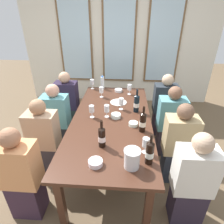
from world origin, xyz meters
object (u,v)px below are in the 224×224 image
seated_person_2 (22,177)px  wine_glass_4 (146,143)px  white_plate_0 (118,102)px  wine_glass_5 (129,88)px  wine_bottle_0 (102,137)px  wine_bottle_2 (150,152)px  wine_glass_1 (107,109)px  seated_person_4 (57,120)px  tasting_bowl_0 (133,124)px  seated_person_0 (45,141)px  seated_person_7 (164,107)px  wine_bottle_3 (143,122)px  tasting_bowl_1 (119,90)px  wine_glass_0 (101,90)px  metal_pitcher (132,159)px  seated_person_1 (178,146)px  tasting_bowl_2 (116,116)px  seated_person_3 (192,183)px  wine_glass_3 (92,82)px  seated_person_6 (68,104)px  seated_person_5 (170,123)px  wine_bottle_1 (136,103)px  dining_table (112,122)px  water_bottle (102,83)px  tasting_bowl_3 (96,163)px  wine_glass_6 (92,109)px

seated_person_2 → wine_glass_4: bearing=10.0°
white_plate_0 → wine_glass_5: 0.40m
wine_bottle_0 → wine_glass_5: 1.44m
wine_bottle_2 → wine_glass_5: wine_bottle_2 is taller
wine_glass_1 → seated_person_4: bearing=166.0°
tasting_bowl_0 → seated_person_0: size_ratio=0.10×
seated_person_7 → wine_bottle_3: bearing=-113.3°
tasting_bowl_1 → wine_glass_0: wine_glass_0 is taller
metal_pitcher → seated_person_1: 0.91m
tasting_bowl_1 → tasting_bowl_2: 0.90m
seated_person_7 → wine_glass_5: bearing=178.3°
wine_glass_0 → wine_glass_4: bearing=-65.5°
seated_person_3 → seated_person_7: bearing=90.0°
wine_glass_3 → seated_person_6: size_ratio=0.16×
wine_bottle_2 → seated_person_3: size_ratio=0.29×
tasting_bowl_1 → seated_person_0: seated_person_0 is taller
seated_person_0 → seated_person_5: bearing=17.6°
tasting_bowl_2 → seated_person_0: 0.98m
wine_bottle_1 → seated_person_5: size_ratio=0.30×
seated_person_3 → wine_glass_3: bearing=124.5°
wine_glass_0 → wine_glass_1: 0.66m
seated_person_1 → tasting_bowl_2: bearing=160.1°
wine_glass_1 → seated_person_2: size_ratio=0.16×
tasting_bowl_0 → wine_glass_4: bearing=-78.1°
white_plate_0 → seated_person_1: (0.78, -0.74, -0.22)m
wine_glass_3 → seated_person_5: size_ratio=0.16×
tasting_bowl_2 → wine_glass_3: bearing=115.6°
tasting_bowl_2 → seated_person_4: bearing=167.3°
seated_person_7 → tasting_bowl_1: bearing=171.0°
wine_bottle_0 → seated_person_4: seated_person_4 is taller
metal_pitcher → wine_bottle_0: bearing=137.7°
wine_glass_1 → tasting_bowl_2: bearing=-3.7°
wine_bottle_3 → tasting_bowl_0: wine_bottle_3 is taller
seated_person_4 → seated_person_2: bearing=-90.0°
wine_bottle_2 → dining_table: bearing=117.1°
wine_bottle_2 → seated_person_6: size_ratio=0.29×
metal_pitcher → seated_person_6: 2.03m
water_bottle → wine_glass_5: (0.48, -0.22, 0.01)m
seated_person_3 → seated_person_6: 2.36m
white_plate_0 → seated_person_1: seated_person_1 is taller
wine_bottle_3 → tasting_bowl_3: bearing=-128.4°
wine_bottle_3 → wine_glass_6: (-0.65, 0.28, -0.00)m
seated_person_6 → wine_bottle_3: bearing=-41.2°
tasting_bowl_1 → seated_person_7: 0.84m
wine_glass_4 → wine_glass_5: bearing=95.8°
wine_glass_1 → wine_glass_4: bearing=-56.6°
wine_bottle_0 → wine_glass_0: size_ratio=1.78×
wine_bottle_0 → wine_glass_3: size_ratio=1.78×
wine_bottle_0 → seated_person_0: seated_person_0 is taller
tasting_bowl_3 → wine_glass_6: bearing=101.5°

